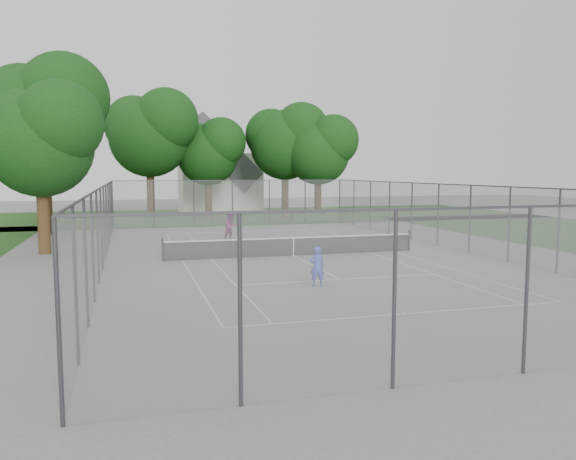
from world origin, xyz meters
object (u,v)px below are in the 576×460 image
object	(u,v)px
house	(219,173)
girl_player	(317,266)
tennis_net	(293,246)
woman_player	(231,226)

from	to	relation	value
house	girl_player	xyz separation A→B (m)	(-2.48, -38.47, -3.24)
house	girl_player	distance (m)	38.68
house	girl_player	bearing A→B (deg)	-93.69
tennis_net	girl_player	size ratio (longest dim) A/B	8.60
tennis_net	house	bearing A→B (deg)	87.80
tennis_net	girl_player	distance (m)	7.53
house	girl_player	world-z (taller)	house
girl_player	tennis_net	bearing A→B (deg)	-88.72
girl_player	woman_player	size ratio (longest dim) A/B	0.85
girl_player	woman_player	distance (m)	14.35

